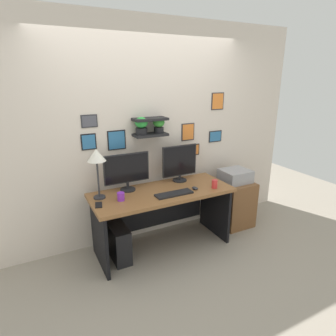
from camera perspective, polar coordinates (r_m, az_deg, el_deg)
name	(u,v)px	position (r m, az deg, el deg)	size (l,w,h in m)	color
ground_plane	(163,247)	(3.72, -1.06, -15.33)	(8.00, 8.00, 0.00)	gray
back_wall_assembly	(147,134)	(3.58, -4.24, 6.79)	(4.40, 0.24, 2.70)	beige
desk	(160,205)	(3.50, -1.51, -7.43)	(1.67, 0.68, 0.75)	brown
monitor_left	(127,170)	(3.35, -8.18, -0.48)	(0.54, 0.18, 0.44)	black
monitor_right	(180,163)	(3.63, 2.32, 1.08)	(0.47, 0.18, 0.46)	black
keyboard	(174,194)	(3.27, 1.21, -5.14)	(0.44, 0.14, 0.02)	black
computer_mouse	(195,188)	(3.43, 5.39, -3.99)	(0.06, 0.09, 0.03)	#2D2D33
desk_lamp	(97,158)	(3.12, -14.01, 1.88)	(0.20, 0.20, 0.56)	#2D2D33
cell_phone	(99,205)	(3.09, -13.61, -7.14)	(0.07, 0.14, 0.01)	black
coffee_mug	(121,197)	(3.15, -9.35, -5.61)	(0.08, 0.08, 0.09)	purple
pen_cup	(215,184)	(3.49, 9.24, -3.15)	(0.07, 0.07, 0.10)	red
drawer_cabinet	(233,203)	(4.21, 12.83, -6.72)	(0.44, 0.50, 0.64)	brown
printer	(235,176)	(4.06, 13.22, -1.53)	(0.38, 0.34, 0.17)	#9E9EA3
computer_tower_left	(119,243)	(3.45, -9.71, -14.48)	(0.18, 0.40, 0.41)	black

